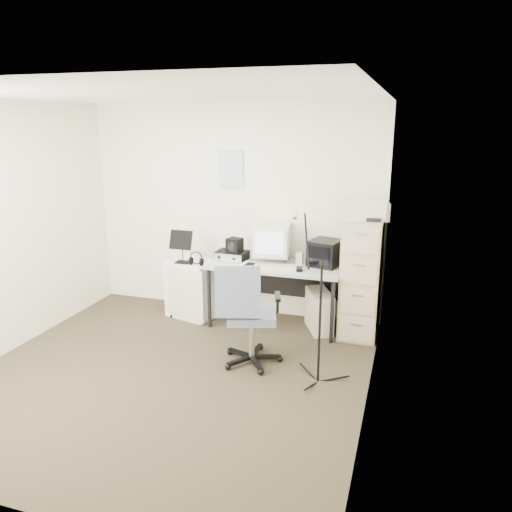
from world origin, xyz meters
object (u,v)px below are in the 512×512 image
(office_chair, at_px, (252,313))
(side_cart, at_px, (193,288))
(desk, at_px, (276,295))
(filing_cabinet, at_px, (361,278))

(office_chair, bearing_deg, side_cart, 119.98)
(desk, bearing_deg, office_chair, -88.40)
(desk, bearing_deg, filing_cabinet, 1.81)
(desk, distance_m, office_chair, 0.99)
(filing_cabinet, distance_m, desk, 0.99)
(filing_cabinet, xyz_separation_m, office_chair, (-0.92, -1.01, -0.13))
(desk, height_order, side_cart, desk)
(desk, height_order, office_chair, office_chair)
(filing_cabinet, bearing_deg, office_chair, -132.44)
(office_chair, bearing_deg, desk, 74.09)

